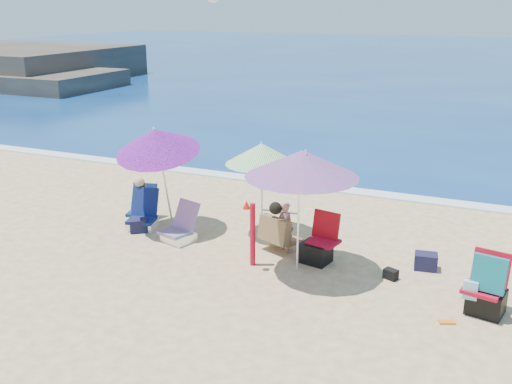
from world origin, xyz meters
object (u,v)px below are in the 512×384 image
at_px(umbrella_blue, 157,141).
at_px(chair_navy, 143,218).
at_px(umbrella_striped, 262,154).
at_px(umbrella_turquoise, 302,164).
at_px(chair_rainbow, 180,231).
at_px(camp_chair_right, 486,292).
at_px(person_center, 281,228).
at_px(person_left, 143,200).
at_px(furled_umbrella, 251,229).
at_px(camp_chair_left, 318,248).

xyz_separation_m(umbrella_blue, chair_navy, (-0.45, 0.01, -1.67)).
xyz_separation_m(umbrella_striped, chair_navy, (-2.40, -0.64, -1.45)).
distance_m(umbrella_turquoise, chair_rainbow, 3.15).
distance_m(umbrella_blue, camp_chair_right, 6.50).
height_order(umbrella_striped, person_center, umbrella_striped).
distance_m(umbrella_striped, chair_navy, 2.88).
xyz_separation_m(camp_chair_right, person_left, (-6.94, 1.37, 0.09)).
relative_size(umbrella_striped, person_center, 1.96).
height_order(furled_umbrella, person_left, furled_umbrella).
xyz_separation_m(umbrella_turquoise, umbrella_striped, (-1.28, 1.33, -0.26)).
xyz_separation_m(chair_navy, chair_rainbow, (1.08, -0.32, -0.00)).
relative_size(camp_chair_right, person_center, 1.01).
xyz_separation_m(furled_umbrella, chair_navy, (-2.84, 0.83, -0.49)).
height_order(umbrella_turquoise, umbrella_blue, umbrella_blue).
relative_size(umbrella_striped, camp_chair_right, 1.94).
bearing_deg(camp_chair_right, umbrella_striped, 159.46).
relative_size(umbrella_blue, person_center, 2.36).
distance_m(chair_navy, person_left, 0.53).
distance_m(chair_rainbow, person_left, 1.53).
bearing_deg(umbrella_blue, person_left, 149.36).
bearing_deg(camp_chair_left, furled_umbrella, -147.40).
bearing_deg(umbrella_turquoise, umbrella_blue, 168.07).
bearing_deg(umbrella_turquoise, person_left, 164.42).
height_order(umbrella_striped, chair_rainbow, umbrella_striped).
relative_size(umbrella_turquoise, chair_navy, 3.09).
height_order(chair_rainbow, person_center, person_center).
height_order(umbrella_striped, furled_umbrella, umbrella_striped).
bearing_deg(umbrella_blue, camp_chair_left, -2.85).
bearing_deg(chair_navy, camp_chair_right, -8.26).
relative_size(chair_navy, chair_rainbow, 1.01).
bearing_deg(camp_chair_left, umbrella_turquoise, -108.12).
relative_size(umbrella_blue, camp_chair_left, 2.58).
xyz_separation_m(chair_navy, camp_chair_right, (6.69, -0.97, 0.15)).
height_order(umbrella_blue, chair_navy, umbrella_blue).
distance_m(chair_rainbow, camp_chair_right, 5.65).
height_order(chair_navy, person_center, person_center).
bearing_deg(person_left, camp_chair_left, -8.08).
bearing_deg(umbrella_turquoise, chair_rainbow, 171.80).
bearing_deg(person_center, umbrella_blue, 179.86).
distance_m(umbrella_striped, chair_rainbow, 2.19).
relative_size(umbrella_turquoise, camp_chair_left, 2.81).
distance_m(umbrella_striped, camp_chair_right, 4.76).
height_order(person_center, person_left, person_center).
height_order(furled_umbrella, camp_chair_right, furled_umbrella).
bearing_deg(camp_chair_right, person_center, 165.27).
distance_m(umbrella_blue, furled_umbrella, 2.78).
relative_size(umbrella_blue, chair_rainbow, 2.87).
bearing_deg(chair_navy, person_center, -0.37).
distance_m(furled_umbrella, person_center, 0.88).
relative_size(umbrella_turquoise, chair_rainbow, 3.13).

